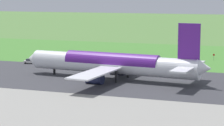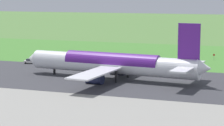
% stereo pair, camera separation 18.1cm
% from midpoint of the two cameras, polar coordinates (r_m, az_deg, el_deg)
% --- Properties ---
extents(ground_plane, '(800.00, 800.00, 0.00)m').
position_cam_midpoint_polar(ground_plane, '(124.56, -0.25, -2.04)').
color(ground_plane, '#547F3D').
extents(runway_asphalt, '(600.00, 39.72, 0.06)m').
position_cam_midpoint_polar(runway_asphalt, '(124.55, -0.25, -2.02)').
color(runway_asphalt, '#38383D').
rests_on(runway_asphalt, ground).
extents(grass_verge_foreground, '(600.00, 80.00, 0.04)m').
position_cam_midpoint_polar(grass_verge_foreground, '(171.21, 5.24, 0.88)').
color(grass_verge_foreground, '#478534').
rests_on(grass_verge_foreground, ground).
extents(airliner_main, '(54.15, 44.36, 15.88)m').
position_cam_midpoint_polar(airliner_main, '(123.51, 0.12, -0.08)').
color(airliner_main, white).
rests_on(airliner_main, ground).
extents(service_car_followme, '(4.51, 2.77, 1.62)m').
position_cam_midpoint_polar(service_car_followme, '(154.23, -10.19, 0.23)').
color(service_car_followme, silver).
rests_on(service_car_followme, ground).
extents(no_stopping_sign, '(0.60, 0.10, 2.31)m').
position_cam_midpoint_polar(no_stopping_sign, '(162.72, 12.53, 0.79)').
color(no_stopping_sign, slate).
rests_on(no_stopping_sign, ground).
extents(traffic_cone_orange, '(0.40, 0.40, 0.55)m').
position_cam_midpoint_polar(traffic_cone_orange, '(167.86, 10.79, 0.69)').
color(traffic_cone_orange, orange).
rests_on(traffic_cone_orange, ground).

